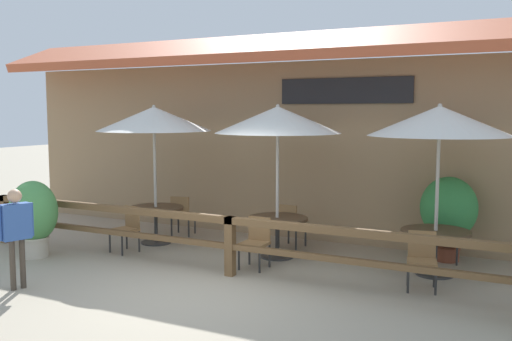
# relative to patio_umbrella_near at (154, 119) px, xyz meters

# --- Properties ---
(ground_plane) EXTENTS (60.00, 60.00, 0.00)m
(ground_plane) POSITION_rel_patio_umbrella_near_xyz_m (2.41, -2.36, -2.46)
(ground_plane) COLOR #9E937F
(building_facade) EXTENTS (14.28, 1.49, 4.23)m
(building_facade) POSITION_rel_patio_umbrella_near_xyz_m (2.42, 1.75, -0.29)
(building_facade) COLOR #997A56
(building_facade) RESTS_ON ground
(patio_railing) EXTENTS (10.40, 0.14, 0.95)m
(patio_railing) POSITION_rel_patio_umbrella_near_xyz_m (2.41, -1.31, -1.76)
(patio_railing) COLOR brown
(patio_railing) RESTS_ON ground
(patio_umbrella_near) EXTENTS (2.22, 2.22, 2.73)m
(patio_umbrella_near) POSITION_rel_patio_umbrella_near_xyz_m (0.00, 0.00, 0.00)
(patio_umbrella_near) COLOR #B7B2A8
(patio_umbrella_near) RESTS_ON ground
(dining_table_near) EXTENTS (1.09, 1.09, 0.73)m
(dining_table_near) POSITION_rel_patio_umbrella_near_xyz_m (0.00, 0.00, -1.87)
(dining_table_near) COLOR #4C3826
(dining_table_near) RESTS_ON ground
(chair_near_streetside) EXTENTS (0.51, 0.51, 0.84)m
(chair_near_streetside) POSITION_rel_patio_umbrella_near_xyz_m (-0.06, -0.81, -1.99)
(chair_near_streetside) COLOR olive
(chair_near_streetside) RESTS_ON ground
(chair_near_wallside) EXTENTS (0.50, 0.50, 0.84)m
(chair_near_wallside) POSITION_rel_patio_umbrella_near_xyz_m (0.08, 0.81, -1.99)
(chair_near_wallside) COLOR olive
(chair_near_wallside) RESTS_ON ground
(patio_umbrella_middle) EXTENTS (2.22, 2.22, 2.73)m
(patio_umbrella_middle) POSITION_rel_patio_umbrella_near_xyz_m (2.61, 0.07, 0.00)
(patio_umbrella_middle) COLOR #B7B2A8
(patio_umbrella_middle) RESTS_ON ground
(dining_table_middle) EXTENTS (1.09, 1.09, 0.73)m
(dining_table_middle) POSITION_rel_patio_umbrella_near_xyz_m (2.61, 0.07, -1.87)
(dining_table_middle) COLOR #4C3826
(dining_table_middle) RESTS_ON ground
(chair_middle_streetside) EXTENTS (0.42, 0.42, 0.84)m
(chair_middle_streetside) POSITION_rel_patio_umbrella_near_xyz_m (2.58, -0.71, -1.99)
(chair_middle_streetside) COLOR olive
(chair_middle_streetside) RESTS_ON ground
(chair_middle_wallside) EXTENTS (0.47, 0.47, 0.84)m
(chair_middle_wallside) POSITION_rel_patio_umbrella_near_xyz_m (2.53, 0.86, -1.99)
(chair_middle_wallside) COLOR olive
(chair_middle_wallside) RESTS_ON ground
(patio_umbrella_far) EXTENTS (2.22, 2.22, 2.73)m
(patio_umbrella_far) POSITION_rel_patio_umbrella_near_xyz_m (5.32, 0.19, 0.00)
(patio_umbrella_far) COLOR #B7B2A8
(patio_umbrella_far) RESTS_ON ground
(dining_table_far) EXTENTS (1.09, 1.09, 0.73)m
(dining_table_far) POSITION_rel_patio_umbrella_near_xyz_m (5.32, 0.19, -1.87)
(dining_table_far) COLOR #4C3826
(dining_table_far) RESTS_ON ground
(chair_far_streetside) EXTENTS (0.50, 0.50, 0.84)m
(chair_far_streetside) POSITION_rel_patio_umbrella_near_xyz_m (5.26, -0.64, -1.99)
(chair_far_streetside) COLOR olive
(chair_far_streetside) RESTS_ON ground
(chair_far_wallside) EXTENTS (0.50, 0.50, 0.84)m
(chair_far_wallside) POSITION_rel_patio_umbrella_near_xyz_m (5.35, 1.02, -1.99)
(chair_far_wallside) COLOR olive
(chair_far_wallside) RESTS_ON ground
(potted_plant_tall_tropical) EXTENTS (0.89, 0.80, 1.38)m
(potted_plant_tall_tropical) POSITION_rel_patio_umbrella_near_xyz_m (-1.30, -1.85, -1.69)
(potted_plant_tall_tropical) COLOR #B7AD99
(potted_plant_tall_tropical) RESTS_ON ground
(potted_plant_entrance_palm) EXTENTS (0.97, 0.87, 1.48)m
(potted_plant_entrance_palm) POSITION_rel_patio_umbrella_near_xyz_m (5.37, 1.19, -1.56)
(potted_plant_entrance_palm) COLOR brown
(potted_plant_entrance_palm) RESTS_ON ground
(pedestrian) EXTENTS (0.30, 0.51, 1.49)m
(pedestrian) POSITION_rel_patio_umbrella_near_xyz_m (-0.04, -3.31, -1.50)
(pedestrian) COLOR #42382D
(pedestrian) RESTS_ON ground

